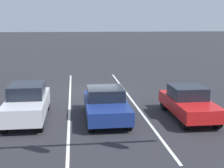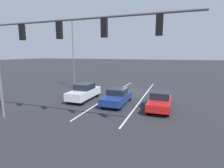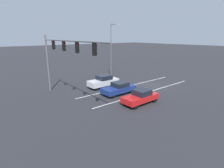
% 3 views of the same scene
% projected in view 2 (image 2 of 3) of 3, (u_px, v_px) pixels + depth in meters
% --- Properties ---
extents(ground_plane, '(240.00, 240.00, 0.00)m').
position_uv_depth(ground_plane, '(133.00, 91.00, 21.67)').
color(ground_plane, '#28282D').
extents(lane_stripe_left_divider, '(0.12, 17.16, 0.01)m').
position_uv_depth(lane_stripe_left_divider, '(143.00, 97.00, 18.69)').
color(lane_stripe_left_divider, silver).
rests_on(lane_stripe_left_divider, ground_plane).
extents(lane_stripe_center_divider, '(0.12, 17.16, 0.01)m').
position_uv_depth(lane_stripe_center_divider, '(113.00, 94.00, 19.88)').
color(lane_stripe_center_divider, silver).
rests_on(lane_stripe_center_divider, ground_plane).
extents(car_red_leftlane_front, '(1.70, 4.12, 1.47)m').
position_uv_depth(car_red_leftlane_front, '(160.00, 101.00, 14.37)').
color(car_red_leftlane_front, red).
rests_on(car_red_leftlane_front, ground_plane).
extents(car_navy_midlane_front, '(1.85, 4.27, 1.43)m').
position_uv_depth(car_navy_midlane_front, '(117.00, 96.00, 15.94)').
color(car_navy_midlane_front, navy).
rests_on(car_navy_midlane_front, ground_plane).
extents(car_silver_rightlane_front, '(1.70, 4.33, 1.64)m').
position_uv_depth(car_silver_rightlane_front, '(84.00, 92.00, 17.36)').
color(car_silver_rightlane_front, silver).
rests_on(car_silver_rightlane_front, ground_plane).
extents(traffic_signal_gantry, '(12.76, 0.37, 6.97)m').
position_uv_depth(traffic_signal_gantry, '(50.00, 41.00, 10.28)').
color(traffic_signal_gantry, slate).
rests_on(traffic_signal_gantry, ground_plane).
extents(street_lamp_right_shoulder, '(1.96, 0.24, 8.75)m').
position_uv_depth(street_lamp_right_shoulder, '(74.00, 50.00, 21.99)').
color(street_lamp_right_shoulder, slate).
rests_on(street_lamp_right_shoulder, ground_plane).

